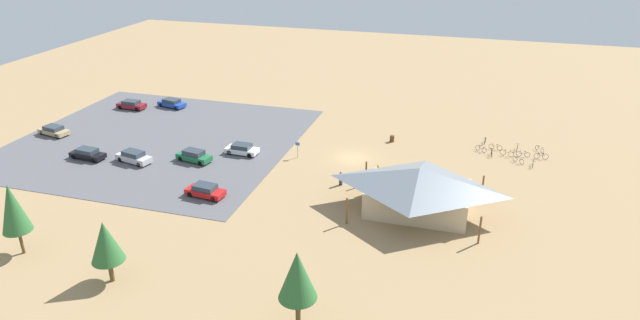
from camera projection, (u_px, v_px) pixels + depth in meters
name	position (u px, v px, depth m)	size (l,w,h in m)	color
ground	(353.00, 158.00, 70.92)	(160.00, 160.00, 0.00)	#9E7F56
parking_lot_asphalt	(158.00, 140.00, 76.57)	(37.15, 35.50, 0.05)	#56565B
bike_pavilion	(418.00, 187.00, 57.15)	(13.29, 9.53, 4.97)	#C6B28E
trash_bin	(392.00, 139.00, 75.76)	(0.60, 0.60, 0.90)	brown
lot_sign	(298.00, 147.00, 70.43)	(0.56, 0.08, 2.20)	#99999E
pine_west	(13.00, 208.00, 49.27)	(2.58, 2.58, 7.05)	brown
pine_far_west	(297.00, 276.00, 40.33)	(2.93, 2.93, 6.60)	brown
pine_mideast	(106.00, 242.00, 45.78)	(2.77, 2.77, 5.75)	brown
bicycle_silver_by_bin	(518.00, 160.00, 69.40)	(1.34, 1.17, 0.83)	black
bicycle_purple_front_row	(481.00, 149.00, 72.67)	(1.40, 1.02, 0.79)	black
bicycle_red_back_row	(517.00, 148.00, 72.98)	(0.48, 1.70, 0.82)	black
bicycle_teal_near_sign	(492.00, 153.00, 71.46)	(0.48, 1.74, 0.86)	black
bicycle_orange_edge_north	(495.00, 147.00, 73.25)	(1.73, 0.53, 0.79)	black
bicycle_green_mid_cluster	(485.00, 141.00, 75.35)	(0.48, 1.67, 0.81)	black
bicycle_yellow_yard_left	(507.00, 153.00, 71.33)	(1.69, 0.65, 0.90)	black
bicycle_white_trailside	(540.00, 149.00, 72.69)	(1.01, 1.46, 0.77)	black
bicycle_blue_lone_west	(523.00, 154.00, 71.11)	(1.70, 0.48, 0.81)	black
bicycle_black_near_porch	(398.00, 170.00, 66.78)	(1.08, 1.36, 0.85)	black
bicycle_silver_yard_right	(533.00, 163.00, 68.47)	(0.48, 1.73, 0.84)	black
bicycle_purple_lone_east	(541.00, 156.00, 70.45)	(1.78, 0.48, 0.85)	black
car_green_back_corner	(194.00, 156.00, 69.60)	(4.75, 2.51, 1.49)	#1E6B3D
car_silver_near_entry	(134.00, 157.00, 69.31)	(5.00, 2.73, 1.50)	#BCBCC1
car_maroon_front_row	(131.00, 105.00, 88.20)	(4.58, 1.98, 1.36)	maroon
car_red_inner_stall	(205.00, 191.00, 60.99)	(4.50, 2.25, 1.42)	red
car_tan_second_row	(54.00, 130.00, 77.89)	(4.72, 2.67, 1.32)	tan
car_black_aisle_side	(88.00, 154.00, 70.34)	(4.70, 2.16, 1.37)	black
car_blue_far_end	(172.00, 103.00, 89.00)	(4.87, 2.83, 1.32)	#1E42B2
car_white_mid_lot	(242.00, 149.00, 71.73)	(4.30, 2.01, 1.35)	white
visitor_near_lot	(341.00, 178.00, 63.55)	(0.36, 0.36, 1.73)	#2D3347
visitor_crossing_yard	(378.00, 171.00, 65.23)	(0.38, 0.36, 1.72)	#2D3347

